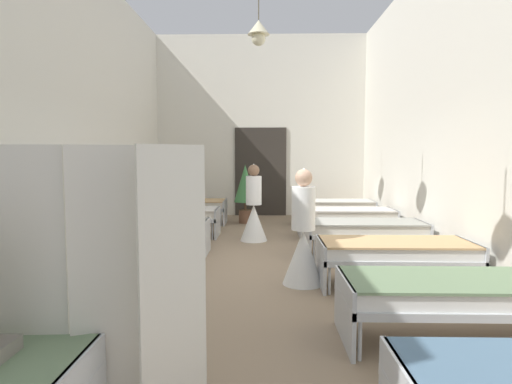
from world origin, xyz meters
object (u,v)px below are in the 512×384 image
object	(u,v)px
bed_left_row_1	(51,291)
privacy_screen	(104,288)
bed_right_row_3	(365,229)
bed_left_row_4	(172,215)
bed_left_row_3	(150,228)
bed_right_row_1	(452,294)
potted_plant	(245,187)
bed_right_row_2	(395,252)
nurse_near_aisle	(254,213)
bed_right_row_5	(334,206)
patient_seated_primary	(170,203)
bed_left_row_2	(115,250)
bed_right_row_4	(346,215)
bed_left_row_5	(187,206)
nurse_mid_aisle	(303,243)

from	to	relation	value
bed_left_row_1	privacy_screen	world-z (taller)	privacy_screen
bed_right_row_3	privacy_screen	bearing A→B (deg)	-120.12
bed_left_row_4	bed_left_row_3	bearing A→B (deg)	-90.00
bed_right_row_1	bed_left_row_3	world-z (taller)	same
bed_left_row_3	potted_plant	world-z (taller)	potted_plant
bed_left_row_1	bed_left_row_3	bearing A→B (deg)	90.00
bed_left_row_1	bed_right_row_1	world-z (taller)	same
bed_left_row_3	bed_right_row_2	bearing A→B (deg)	-24.68
bed_right_row_3	nurse_near_aisle	bearing A→B (deg)	146.99
nurse_near_aisle	potted_plant	distance (m)	2.22
bed_right_row_1	bed_right_row_5	world-z (taller)	same
patient_seated_primary	potted_plant	xyz separation A→B (m)	(1.06, 3.44, 0.02)
bed_right_row_1	bed_left_row_2	size ratio (longest dim) A/B	1.00
bed_right_row_4	bed_left_row_5	world-z (taller)	same
bed_right_row_1	bed_right_row_4	world-z (taller)	same
bed_left_row_2	nurse_near_aisle	world-z (taller)	nurse_near_aisle
bed_right_row_1	bed_right_row_3	distance (m)	3.25
bed_right_row_2	potted_plant	size ratio (longest dim) A/B	1.33
potted_plant	bed_left_row_2	bearing A→B (deg)	-105.75
bed_left_row_2	bed_right_row_4	distance (m)	4.80
bed_right_row_4	bed_right_row_5	xyz separation A→B (m)	(0.00, 1.62, 0.00)
bed_left_row_5	nurse_near_aisle	bearing A→B (deg)	-50.57
privacy_screen	nurse_mid_aisle	bearing A→B (deg)	42.58
nurse_mid_aisle	potted_plant	bearing A→B (deg)	153.86
bed_right_row_1	bed_left_row_4	size ratio (longest dim) A/B	1.00
bed_left_row_1	bed_left_row_2	world-z (taller)	same
bed_left_row_2	bed_left_row_4	distance (m)	3.25
nurse_near_aisle	patient_seated_primary	world-z (taller)	nurse_near_aisle
bed_left_row_2	bed_left_row_4	world-z (taller)	same
bed_right_row_3	privacy_screen	xyz separation A→B (m)	(-2.59, -4.46, 0.41)
bed_right_row_3	patient_seated_primary	world-z (taller)	patient_seated_primary
nurse_near_aisle	patient_seated_primary	size ratio (longest dim) A/B	1.86
bed_left_row_1	bed_left_row_2	size ratio (longest dim) A/B	1.00
bed_left_row_2	bed_left_row_4	size ratio (longest dim) A/B	1.00
bed_right_row_1	bed_left_row_2	bearing A→B (deg)	155.32
bed_left_row_1	bed_left_row_2	distance (m)	1.62
bed_right_row_1	potted_plant	size ratio (longest dim) A/B	1.33
bed_left_row_1	privacy_screen	size ratio (longest dim) A/B	1.12
nurse_mid_aisle	patient_seated_primary	distance (m)	2.55
bed_left_row_4	bed_left_row_2	bearing A→B (deg)	-90.00
bed_left_row_3	bed_left_row_5	xyz separation A→B (m)	(0.00, 3.25, 0.00)
potted_plant	bed_right_row_2	bearing A→B (deg)	-67.00
bed_right_row_4	bed_right_row_1	bearing A→B (deg)	-90.00
bed_left_row_1	nurse_near_aisle	world-z (taller)	nurse_near_aisle
potted_plant	privacy_screen	world-z (taller)	privacy_screen
bed_left_row_3	privacy_screen	distance (m)	4.57
bed_left_row_1	patient_seated_primary	distance (m)	3.23
bed_right_row_4	bed_left_row_2	bearing A→B (deg)	-137.42
bed_right_row_1	bed_right_row_2	bearing A→B (deg)	90.00
nurse_mid_aisle	bed_left_row_2	bearing A→B (deg)	-125.87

